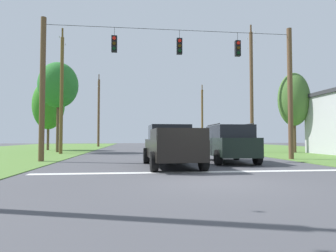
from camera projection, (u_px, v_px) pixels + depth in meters
name	position (u px, v px, depth m)	size (l,w,h in m)	color
ground_plane	(213.00, 181.00, 8.61)	(120.00, 120.00, 0.00)	#47474C
shoulder_grass_right	(327.00, 152.00, 25.12)	(16.00, 80.00, 0.03)	#537A34
stop_bar_stripe	(196.00, 172.00, 10.94)	(12.50, 0.45, 0.01)	white
lane_dash_0	(175.00, 160.00, 16.89)	(0.15, 2.50, 0.01)	white
lane_dash_1	(163.00, 153.00, 24.72)	(0.15, 2.50, 0.01)	white
lane_dash_2	(159.00, 150.00, 29.43)	(0.15, 2.50, 0.01)	white
lane_dash_3	(155.00, 148.00, 36.22)	(0.15, 2.50, 0.01)	white
lane_dash_4	(150.00, 145.00, 48.11)	(0.15, 2.50, 0.01)	white
overhead_signal_span	(173.00, 85.00, 16.61)	(14.97, 0.31, 8.14)	brown
pickup_truck	(171.00, 146.00, 13.11)	(2.49, 5.49, 1.95)	black
suv_black	(228.00, 143.00, 15.27)	(2.36, 4.87, 2.05)	black
distant_car_crossing_white	(186.00, 143.00, 28.28)	(2.26, 4.42, 1.52)	silver
utility_pole_mid_right	(252.00, 89.00, 25.26)	(0.30, 1.82, 11.52)	brown
utility_pole_far_right	(202.00, 117.00, 42.52)	(0.30, 1.95, 9.33)	brown
utility_pole_mid_left	(62.00, 93.00, 23.09)	(0.27, 1.95, 10.38)	brown
utility_pole_far_left	(99.00, 111.00, 41.51)	(0.33, 1.96, 10.70)	brown
tree_roadside_right	(49.00, 105.00, 29.58)	(3.21, 3.21, 7.35)	brown
tree_roadside_far_right	(294.00, 100.00, 25.04)	(2.70, 2.70, 7.09)	brown
tree_roadside_left	(58.00, 85.00, 25.59)	(3.51, 3.51, 8.17)	brown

